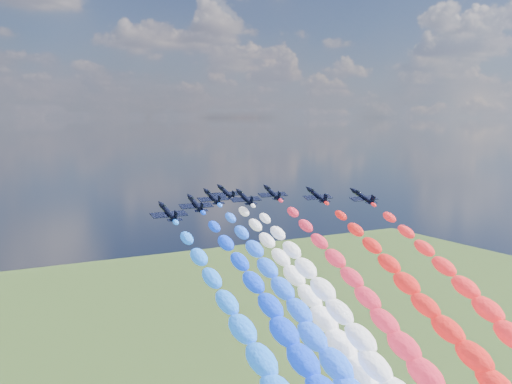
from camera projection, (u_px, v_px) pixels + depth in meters
jet_0 at (168, 212)px, 147.06m from camera, size 9.66×12.73×6.41m
jet_1 at (195, 204)px, 161.56m from camera, size 9.16×12.37×6.41m
trail_1 at (294, 360)px, 122.23m from camera, size 6.76×94.58×54.42m
jet_2 at (212, 197)px, 175.12m from camera, size 9.36×12.51×6.41m
trail_2 at (306, 336)px, 135.79m from camera, size 6.76×94.58×54.42m
jet_3 at (245, 198)px, 174.22m from camera, size 9.21×12.41×6.41m
trail_3 at (348, 338)px, 134.89m from camera, size 6.76×94.58×54.42m
jet_4 at (226, 192)px, 186.11m from camera, size 9.72×12.77×6.41m
trail_4 at (316, 320)px, 146.78m from camera, size 6.76×94.58×54.42m
jet_5 at (272, 193)px, 184.89m from camera, size 9.43×12.57×6.41m
trail_5 at (376, 322)px, 145.56m from camera, size 6.76×94.58×54.42m
jet_6 at (317, 195)px, 179.12m from camera, size 9.13×12.35×6.41m
trail_6 at (437, 330)px, 139.79m from camera, size 6.76×94.58×54.42m
jet_7 at (363, 197)px, 176.07m from camera, size 9.53×12.64×6.41m
trail_7 at (499, 335)px, 136.74m from camera, size 6.76×94.58×54.42m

